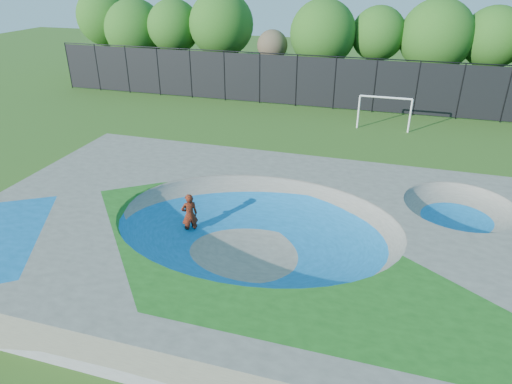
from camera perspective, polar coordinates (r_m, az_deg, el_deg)
ground at (r=17.97m, az=-0.01°, el=-7.59°), size 120.00×120.00×0.00m
skate_deck at (r=17.56m, az=-0.01°, el=-5.56°), size 22.00×14.00×1.50m
skater at (r=18.85m, az=-8.30°, el=-2.83°), size 0.81×0.77×1.87m
skateboard at (r=19.31m, az=-8.12°, el=-5.18°), size 0.78×0.60×0.05m
soccer_goal at (r=32.22m, az=15.81°, el=10.19°), size 3.50×0.12×2.31m
fence at (r=36.42m, az=9.82°, el=13.37°), size 48.09×0.09×4.04m
treeline at (r=40.71m, az=10.52°, el=19.12°), size 51.88×7.37×8.37m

